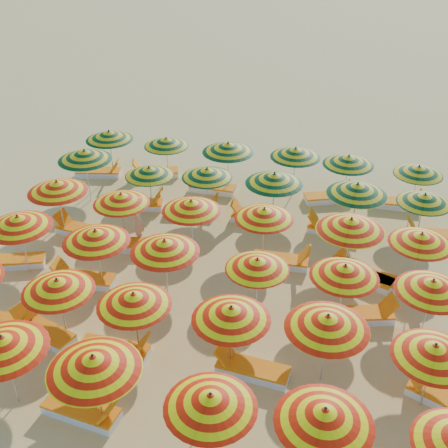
{
  "coord_description": "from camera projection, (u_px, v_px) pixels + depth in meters",
  "views": [
    {
      "loc": [
        3.28,
        -12.58,
        9.86
      ],
      "look_at": [
        0.0,
        0.5,
        1.6
      ],
      "focal_mm": 45.0,
      "sensor_mm": 36.0,
      "label": 1
    }
  ],
  "objects": [
    {
      "name": "beachgoer_a",
      "position": [
        137.0,
        220.0,
        17.57
      ],
      "size": [
        0.52,
        0.66,
        1.6
      ],
      "primitive_type": "imported",
      "rotation": [
        0.0,
        0.0,
        4.98
      ],
      "color": "tan",
      "rests_on": "ground"
    },
    {
      "name": "lounger_18",
      "position": [
        194.0,
        208.0,
        19.49
      ],
      "size": [
        1.8,
        0.82,
        0.69
      ],
      "rotation": [
        0.0,
        0.0,
        0.14
      ],
      "color": "white",
      "rests_on": "ground"
    },
    {
      "name": "umbrella_25",
      "position": [
        149.0,
        171.0,
        18.81
      ],
      "size": [
        2.11,
        2.11,
        1.75
      ],
      "color": "silver",
      "rests_on": "ground"
    },
    {
      "name": "umbrella_32",
      "position": [
        228.0,
        148.0,
        19.98
      ],
      "size": [
        2.37,
        2.37,
        1.99
      ],
      "color": "silver",
      "rests_on": "ground"
    },
    {
      "name": "umbrella_33",
      "position": [
        296.0,
        153.0,
        19.8
      ],
      "size": [
        2.11,
        2.11,
        1.9
      ],
      "color": "silver",
      "rests_on": "ground"
    },
    {
      "name": "umbrella_18",
      "position": [
        57.0,
        187.0,
        17.41
      ],
      "size": [
        2.45,
        2.45,
        2.0
      ],
      "color": "silver",
      "rests_on": "ground"
    },
    {
      "name": "umbrella_27",
      "position": [
        274.0,
        179.0,
        17.88
      ],
      "size": [
        1.96,
        1.96,
        2.0
      ],
      "color": "silver",
      "rests_on": "ground"
    },
    {
      "name": "umbrella_14",
      "position": [
        165.0,
        246.0,
        14.64
      ],
      "size": [
        2.35,
        2.35,
        1.96
      ],
      "color": "silver",
      "rests_on": "ground"
    },
    {
      "name": "lounger_26",
      "position": [
        397.0,
        203.0,
        19.8
      ],
      "size": [
        1.76,
        0.67,
        0.69
      ],
      "rotation": [
        0.0,
        0.0,
        0.05
      ],
      "color": "white",
      "rests_on": "ground"
    },
    {
      "name": "umbrella_7",
      "position": [
        57.0,
        285.0,
        13.36
      ],
      "size": [
        2.3,
        2.3,
        1.86
      ],
      "color": "silver",
      "rests_on": "ground"
    },
    {
      "name": "lounger_7",
      "position": [
        251.0,
        369.0,
        13.07
      ],
      "size": [
        1.78,
        0.73,
        0.69
      ],
      "rotation": [
        0.0,
        0.0,
        3.05
      ],
      "color": "white",
      "rests_on": "ground"
    },
    {
      "name": "umbrella_11",
      "position": [
        434.0,
        351.0,
        11.5
      ],
      "size": [
        2.28,
        2.28,
        1.85
      ],
      "color": "silver",
      "rests_on": "ground"
    },
    {
      "name": "lounger_1",
      "position": [
        83.0,
        411.0,
        12.03
      ],
      "size": [
        1.79,
        0.78,
        0.69
      ],
      "rotation": [
        0.0,
        0.0,
        -0.12
      ],
      "color": "white",
      "rests_on": "ground"
    },
    {
      "name": "umbrella_23",
      "position": [
        421.0,
        239.0,
        15.15
      ],
      "size": [
        1.86,
        1.86,
        1.83
      ],
      "color": "silver",
      "rests_on": "ground"
    },
    {
      "name": "lounger_4",
      "position": [
        1.0,
        322.0,
        14.45
      ],
      "size": [
        1.75,
        0.63,
        0.69
      ],
      "rotation": [
        0.0,
        0.0,
        0.03
      ],
      "color": "white",
      "rests_on": "ground"
    },
    {
      "name": "umbrella_17",
      "position": [
        432.0,
        286.0,
        13.34
      ],
      "size": [
        2.26,
        2.26,
        1.86
      ],
      "color": "silver",
      "rests_on": "ground"
    },
    {
      "name": "lounger_10",
      "position": [
        83.0,
        279.0,
        16.03
      ],
      "size": [
        1.77,
        0.71,
        0.69
      ],
      "rotation": [
        0.0,
        0.0,
        3.22
      ],
      "color": "white",
      "rests_on": "ground"
    },
    {
      "name": "umbrella_10",
      "position": [
        328.0,
        322.0,
        12.07
      ],
      "size": [
        2.32,
        2.32,
        1.99
      ],
      "color": "silver",
      "rests_on": "ground"
    },
    {
      "name": "lounger_20",
      "position": [
        333.0,
        229.0,
        18.32
      ],
      "size": [
        1.77,
        0.7,
        0.69
      ],
      "rotation": [
        0.0,
        0.0,
        3.07
      ],
      "color": "white",
      "rests_on": "ground"
    },
    {
      "name": "umbrella_12",
      "position": [
        18.0,
        222.0,
        15.65
      ],
      "size": [
        2.14,
        2.14,
        1.98
      ],
      "color": "silver",
      "rests_on": "ground"
    },
    {
      "name": "umbrella_13",
      "position": [
        96.0,
        236.0,
        15.07
      ],
      "size": [
        2.32,
        2.32,
        1.95
      ],
      "color": "silver",
      "rests_on": "ground"
    },
    {
      "name": "umbrella_31",
      "position": [
        166.0,
        142.0,
        20.88
      ],
      "size": [
        1.77,
        1.77,
        1.77
      ],
      "color": "silver",
      "rests_on": "ground"
    },
    {
      "name": "umbrella_30",
      "position": [
        109.0,
        135.0,
        21.14
      ],
      "size": [
        1.94,
        1.94,
        1.9
      ],
      "color": "silver",
      "rests_on": "ground"
    },
    {
      "name": "lounger_14",
      "position": [
        281.0,
        261.0,
        16.8
      ],
      "size": [
        1.75,
        0.65,
        0.69
      ],
      "rotation": [
        0.0,
        0.0,
        0.04
      ],
      "color": "white",
      "rests_on": "ground"
    },
    {
      "name": "lounger_19",
      "position": [
        256.0,
        217.0,
        18.98
      ],
      "size": [
        1.75,
        0.64,
        0.69
      ],
      "rotation": [
        0.0,
        0.0,
        3.17
      ],
      "color": "white",
      "rests_on": "ground"
    },
    {
      "name": "umbrella_35",
      "position": [
        419.0,
        170.0,
        18.88
      ],
      "size": [
        2.1,
        2.1,
        1.76
      ],
      "color": "silver",
      "rests_on": "ground"
    },
    {
      "name": "lounger_22",
      "position": [
        100.0,
        172.0,
        21.9
      ],
      "size": [
        1.82,
        0.95,
        0.69
      ],
      "rotation": [
        0.0,
        0.0,
        0.22
      ],
      "color": "white",
      "rests_on": "ground"
    },
    {
      "name": "lounger_15",
      "position": [
        362.0,
        275.0,
        16.17
      ],
      "size": [
        1.82,
        1.19,
        0.69
      ],
      "rotation": [
        0.0,
        0.0,
        2.75
      ],
      "color": "white",
      "rests_on": "ground"
    },
    {
      "name": "lounger_9",
      "position": [
        14.0,
        261.0,
        16.78
      ],
      "size": [
        1.83,
        1.15,
        0.69
      ],
      "rotation": [
        0.0,
        0.0,
        3.5
      ],
      "color": "white",
      "rests_on": "ground"
    },
    {
      "name": "umbrella_20",
      "position": [
        191.0,
        206.0,
        16.59
      ],
      "size": [
        2.36,
        2.36,
        1.88
      ],
      "color": "silver",
      "rests_on": "ground"
    },
    {
      "name": "umbrella_19",
      "position": [
        121.0,
        199.0,
        17.04
      ],
      "size": [
        2.03,
        2.03,
        1.84
      ],
      "color": "silver",
      "rests_on": "ground"
    },
    {
      "name": "lounger_12",
      "position": [
        81.0,
        230.0,
        18.26
      ],
      "size": [
        1.79,
        0.79,
        0.69
      ],
      "rotation": [
        0.0,
        0.0,
        3.02
      ],
      "color": "white",
      "rests_on": "ground"
    },
    {
      "name": "lounger_13",
      "position": [
        138.0,
        245.0,
        17.54
      ],
      "size": [
        1.82,
        0.98,
        0.69
      ],
      "rotation": [
        0.0,
        0.0,
        3.39
      ],
      "color": "white",
      "rests_on": "ground"
    },
    {
      "name": "umbrella_22",
      "position": [
        351.0,
        224.0,
        15.43
      ],
      "size": [
        2.18,
        2.18,
        2.04
      ],
      "color": "silver",
      "rests_on": "ground"
    },
    {
      "name": "lounger_16",
      "position": [
        393.0,
        284.0,
        15.83
      ],
      "size": [
        1.82,
        1.0,
        0.69
      ],
      "rotation": [
        0.0,
        0.0,
        -0.26
      ],
      "color": "white",
      "rests_on": "ground"
    },
    {
      "name": "umbrella_16",
      "position": [
        345.0,
        271.0,
        13.87
      ],
      "size": [
        2.06,
        2.06,
        1.85
      ],
      "color": "silver",
      "rests_on": "ground"
    },
    {
      "name": "umbrella_28",
      "position": [
        357.0,
        189.0,
        17.24
      ],
      "size": [
        2.34,
        2.34,
        2.02
      ],
      "color": "silver",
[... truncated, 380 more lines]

